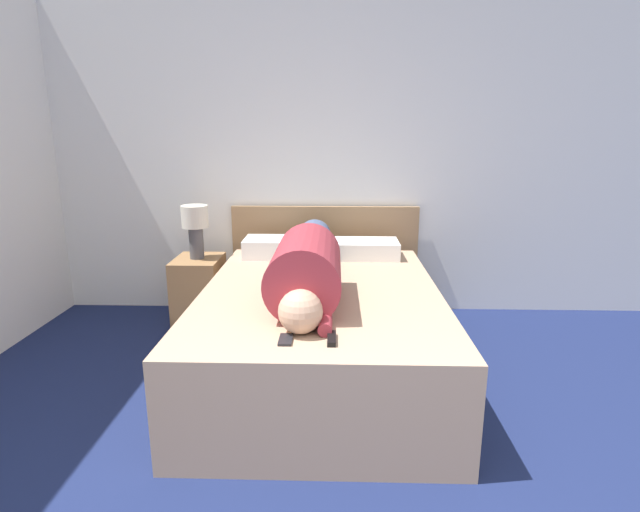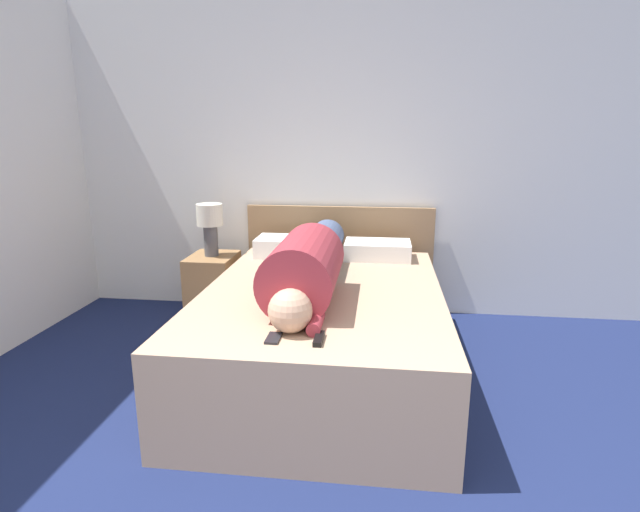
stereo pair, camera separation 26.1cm
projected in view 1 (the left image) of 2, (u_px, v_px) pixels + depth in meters
wall_back at (349, 160)px, 4.18m from camera, size 6.16×0.06×2.60m
bed at (321, 331)px, 3.20m from camera, size 1.47×2.10×0.58m
headboard at (325, 259)px, 4.32m from camera, size 1.59×0.04×0.92m
nightstand at (199, 291)px, 4.03m from camera, size 0.36×0.45×0.56m
table_lamp at (195, 224)px, 3.90m from camera, size 0.21×0.21×0.42m
person_lying at (308, 263)px, 3.06m from camera, size 0.40×1.82×0.40m
pillow_near_headboard at (279, 247)px, 3.92m from camera, size 0.53×0.33×0.15m
pillow_second at (366, 249)px, 3.90m from camera, size 0.50×0.33×0.13m
tv_remote at (332, 339)px, 2.34m from camera, size 0.04×0.15×0.02m
cell_phone at (286, 340)px, 2.35m from camera, size 0.06×0.13×0.01m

